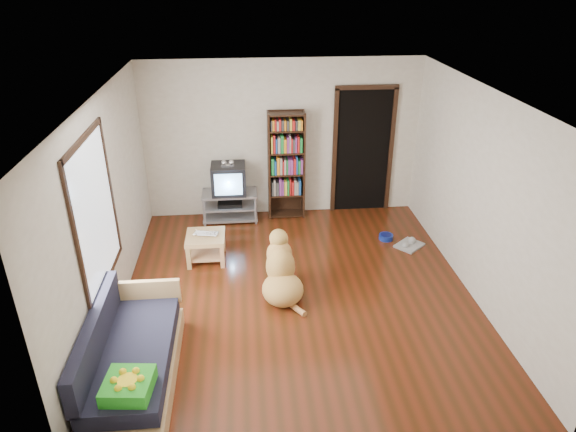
{
  "coord_description": "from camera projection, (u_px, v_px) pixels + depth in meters",
  "views": [
    {
      "loc": [
        -0.64,
        -5.56,
        3.88
      ],
      "look_at": [
        -0.09,
        0.47,
        0.9
      ],
      "focal_mm": 32.0,
      "sensor_mm": 36.0,
      "label": 1
    }
  ],
  "objects": [
    {
      "name": "wall_right",
      "position": [
        480.0,
        196.0,
        6.34
      ],
      "size": [
        0.0,
        5.0,
        5.0
      ],
      "primitive_type": "plane",
      "rotation": [
        1.57,
        0.0,
        -1.57
      ],
      "color": "beige",
      "rests_on": "ground"
    },
    {
      "name": "dog_bowl",
      "position": [
        386.0,
        237.0,
        8.03
      ],
      "size": [
        0.22,
        0.22,
        0.08
      ],
      "primitive_type": "cylinder",
      "color": "navy",
      "rests_on": "ground"
    },
    {
      "name": "wall_back",
      "position": [
        282.0,
        139.0,
        8.39
      ],
      "size": [
        4.5,
        0.0,
        4.5
      ],
      "primitive_type": "plane",
      "rotation": [
        1.57,
        0.0,
        0.0
      ],
      "color": "beige",
      "rests_on": "ground"
    },
    {
      "name": "grey_rag",
      "position": [
        409.0,
        245.0,
        7.84
      ],
      "size": [
        0.51,
        0.5,
        0.03
      ],
      "primitive_type": "cube",
      "rotation": [
        0.0,
        0.0,
        0.71
      ],
      "color": "#A9A9A9",
      "rests_on": "ground"
    },
    {
      "name": "window",
      "position": [
        95.0,
        214.0,
        5.44
      ],
      "size": [
        0.03,
        1.46,
        1.7
      ],
      "color": "white",
      "rests_on": "wall_left"
    },
    {
      "name": "tv_stand",
      "position": [
        230.0,
        205.0,
        8.55
      ],
      "size": [
        0.9,
        0.45,
        0.5
      ],
      "color": "#99999E",
      "rests_on": "ground"
    },
    {
      "name": "bookshelf",
      "position": [
        286.0,
        160.0,
        8.39
      ],
      "size": [
        0.6,
        0.3,
        1.8
      ],
      "color": "black",
      "rests_on": "ground"
    },
    {
      "name": "laptop",
      "position": [
        205.0,
        235.0,
        7.29
      ],
      "size": [
        0.39,
        0.29,
        0.03
      ],
      "primitive_type": "imported",
      "rotation": [
        0.0,
        0.0,
        -0.23
      ],
      "color": "silver",
      "rests_on": "coffee_table"
    },
    {
      "name": "wall_left",
      "position": [
        107.0,
        210.0,
        5.98
      ],
      "size": [
        0.0,
        5.0,
        5.0
      ],
      "primitive_type": "plane",
      "rotation": [
        1.57,
        0.0,
        1.57
      ],
      "color": "beige",
      "rests_on": "ground"
    },
    {
      "name": "ceiling",
      "position": [
        300.0,
        95.0,
        5.59
      ],
      "size": [
        5.0,
        5.0,
        0.0
      ],
      "primitive_type": "plane",
      "rotation": [
        3.14,
        0.0,
        0.0
      ],
      "color": "white",
      "rests_on": "ground"
    },
    {
      "name": "coffee_table",
      "position": [
        206.0,
        243.0,
        7.38
      ],
      "size": [
        0.55,
        0.55,
        0.4
      ],
      "color": "tan",
      "rests_on": "ground"
    },
    {
      "name": "doorway",
      "position": [
        363.0,
        148.0,
        8.56
      ],
      "size": [
        1.03,
        0.05,
        2.19
      ],
      "color": "black",
      "rests_on": "wall_back"
    },
    {
      "name": "wall_front",
      "position": [
        335.0,
        339.0,
        3.93
      ],
      "size": [
        4.5,
        0.0,
        4.5
      ],
      "primitive_type": "plane",
      "rotation": [
        -1.57,
        0.0,
        0.0
      ],
      "color": "beige",
      "rests_on": "ground"
    },
    {
      "name": "ground",
      "position": [
        298.0,
        293.0,
        6.73
      ],
      "size": [
        5.0,
        5.0,
        0.0
      ],
      "primitive_type": "plane",
      "color": "#501D0D",
      "rests_on": "ground"
    },
    {
      "name": "green_cushion",
      "position": [
        128.0,
        386.0,
        4.59
      ],
      "size": [
        0.46,
        0.46,
        0.14
      ],
      "primitive_type": "cube",
      "rotation": [
        0.0,
        0.0,
        -0.1
      ],
      "color": "green",
      "rests_on": "sofa"
    },
    {
      "name": "sofa",
      "position": [
        130.0,
        359.0,
        5.23
      ],
      "size": [
        0.8,
        1.8,
        0.8
      ],
      "color": "tan",
      "rests_on": "ground"
    },
    {
      "name": "dog",
      "position": [
        281.0,
        273.0,
        6.59
      ],
      "size": [
        0.56,
        1.02,
        0.85
      ],
      "color": "#BD8248",
      "rests_on": "ground"
    },
    {
      "name": "crt_tv",
      "position": [
        229.0,
        178.0,
        8.36
      ],
      "size": [
        0.55,
        0.52,
        0.58
      ],
      "color": "black",
      "rests_on": "tv_stand"
    }
  ]
}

